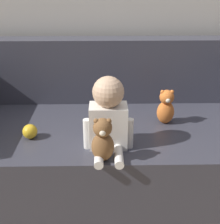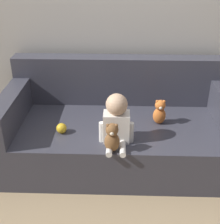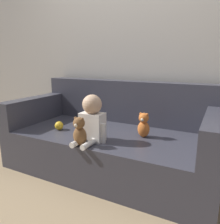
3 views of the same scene
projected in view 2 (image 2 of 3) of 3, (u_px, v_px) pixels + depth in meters
name	position (u px, v px, depth m)	size (l,w,h in m)	color
ground_plane	(118.00, 158.00, 2.97)	(12.00, 12.00, 0.00)	#9E8460
wall_back	(121.00, 6.00, 2.87)	(8.00, 0.05, 2.60)	#ADA89E
couch	(119.00, 128.00, 2.89)	(2.03, 0.99, 0.87)	#383842
person_baby	(116.00, 120.00, 2.42)	(0.28, 0.32, 0.41)	white
teddy_bear_brown	(112.00, 138.00, 2.33)	(0.12, 0.11, 0.24)	brown
plush_toy_side	(159.00, 112.00, 2.71)	(0.11, 0.11, 0.23)	orange
toy_ball	(61.00, 128.00, 2.60)	(0.09, 0.09, 0.09)	gold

